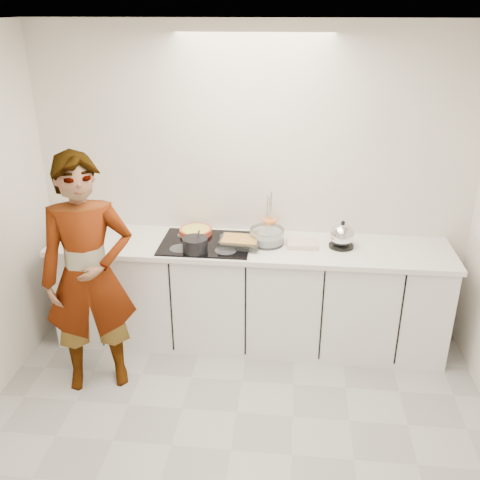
# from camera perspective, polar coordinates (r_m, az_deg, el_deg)

# --- Properties ---
(floor) EXTENTS (3.60, 3.20, 0.00)m
(floor) POSITION_cam_1_polar(r_m,az_deg,el_deg) (3.78, -0.97, -21.49)
(floor) COLOR #ADADAB
(floor) RESTS_ON ground
(ceiling) EXTENTS (3.60, 3.20, 0.00)m
(ceiling) POSITION_cam_1_polar(r_m,az_deg,el_deg) (2.66, -1.39, 21.95)
(ceiling) COLOR white
(ceiling) RESTS_ON wall_back
(wall_back) EXTENTS (3.60, 0.00, 2.60)m
(wall_back) POSITION_cam_1_polar(r_m,az_deg,el_deg) (4.47, 1.38, 5.75)
(wall_back) COLOR white
(wall_back) RESTS_ON ground
(base_cabinets) EXTENTS (3.20, 0.58, 0.87)m
(base_cabinets) POSITION_cam_1_polar(r_m,az_deg,el_deg) (4.53, 0.94, -5.98)
(base_cabinets) COLOR white
(base_cabinets) RESTS_ON floor
(countertop) EXTENTS (3.24, 0.64, 0.04)m
(countertop) POSITION_cam_1_polar(r_m,az_deg,el_deg) (4.32, 0.98, -0.74)
(countertop) COLOR white
(countertop) RESTS_ON base_cabinets
(hob) EXTENTS (0.72, 0.54, 0.01)m
(hob) POSITION_cam_1_polar(r_m,az_deg,el_deg) (4.33, -3.66, -0.33)
(hob) COLOR black
(hob) RESTS_ON countertop
(tart_dish) EXTENTS (0.33, 0.33, 0.05)m
(tart_dish) POSITION_cam_1_polar(r_m,az_deg,el_deg) (4.49, -4.75, 0.97)
(tart_dish) COLOR #B34025
(tart_dish) RESTS_ON hob
(saucepan) EXTENTS (0.24, 0.24, 0.19)m
(saucepan) POSITION_cam_1_polar(r_m,az_deg,el_deg) (4.16, -4.80, -0.48)
(saucepan) COLOR black
(saucepan) RESTS_ON hob
(baking_dish) EXTENTS (0.33, 0.25, 0.06)m
(baking_dish) POSITION_cam_1_polar(r_m,az_deg,el_deg) (4.25, 0.00, -0.15)
(baking_dish) COLOR silver
(baking_dish) RESTS_ON hob
(mixing_bowl) EXTENTS (0.32, 0.32, 0.13)m
(mixing_bowl) POSITION_cam_1_polar(r_m,az_deg,el_deg) (4.31, 2.88, 0.34)
(mixing_bowl) COLOR silver
(mixing_bowl) RESTS_ON countertop
(tea_towel) EXTENTS (0.25, 0.19, 0.04)m
(tea_towel) POSITION_cam_1_polar(r_m,az_deg,el_deg) (4.31, 6.62, -0.41)
(tea_towel) COLOR white
(tea_towel) RESTS_ON countertop
(kettle) EXTENTS (0.23, 0.23, 0.23)m
(kettle) POSITION_cam_1_polar(r_m,az_deg,el_deg) (4.31, 10.82, 0.42)
(kettle) COLOR black
(kettle) RESTS_ON countertop
(utensil_crock) EXTENTS (0.12, 0.12, 0.15)m
(utensil_crock) POSITION_cam_1_polar(r_m,az_deg,el_deg) (4.46, 3.14, 1.31)
(utensil_crock) COLOR orange
(utensil_crock) RESTS_ON countertop
(cook) EXTENTS (0.77, 0.62, 1.81)m
(cook) POSITION_cam_1_polar(r_m,az_deg,el_deg) (3.98, -15.83, -3.75)
(cook) COLOR white
(cook) RESTS_ON floor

